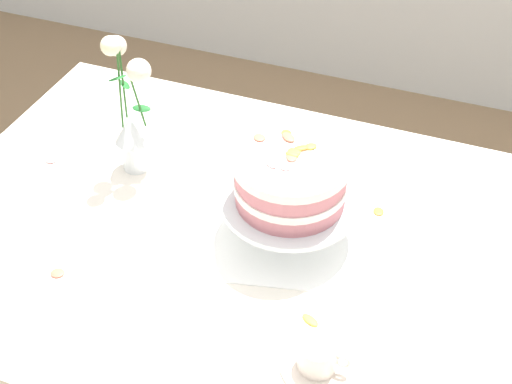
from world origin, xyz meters
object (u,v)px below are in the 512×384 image
at_px(dining_table, 233,266).
at_px(teacup, 318,358).
at_px(flower_vase, 131,116).
at_px(cake_stand, 290,205).
at_px(layer_cake, 291,178).

bearing_deg(dining_table, teacup, -42.93).
height_order(flower_vase, teacup, flower_vase).
xyz_separation_m(dining_table, flower_vase, (-0.31, 0.15, 0.24)).
distance_m(cake_stand, flower_vase, 0.43).
height_order(dining_table, teacup, teacup).
distance_m(dining_table, teacup, 0.39).
bearing_deg(layer_cake, teacup, -62.65).
xyz_separation_m(dining_table, cake_stand, (0.11, 0.06, 0.17)).
relative_size(dining_table, layer_cake, 5.85).
relative_size(flower_vase, teacup, 2.67).
xyz_separation_m(flower_vase, teacup, (0.58, -0.40, -0.12)).
distance_m(dining_table, cake_stand, 0.21).
bearing_deg(flower_vase, teacup, -34.60).
xyz_separation_m(layer_cake, teacup, (0.16, -0.31, -0.13)).
bearing_deg(cake_stand, dining_table, -152.86).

